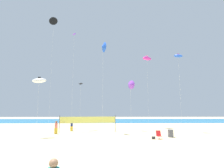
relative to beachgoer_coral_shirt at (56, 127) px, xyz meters
The scene contains 16 objects.
ground_plane 9.91m from the beachgoer_coral_shirt, 53.38° to the right, with size 120.00×120.00×0.00m, color #D1BC89.
ocean_band 28.35m from the beachgoer_coral_shirt, 78.01° to the left, with size 120.00×20.00×0.01m, color #1E6B99.
beachgoer_coral_shirt is the anchor object (origin of this frame).
beachgoer_navy_shirt 3.40m from the beachgoer_coral_shirt, 64.80° to the left, with size 0.35×0.35×1.53m.
folding_beach_chair 13.28m from the beachgoer_coral_shirt, 18.97° to the right, with size 0.52×0.65×0.89m.
trash_barrel 14.63m from the beachgoer_coral_shirt, 12.38° to the right, with size 0.64×0.64×0.87m, color #595960.
volleyball_net 4.46m from the beachgoer_coral_shirt, 23.16° to the left, with size 7.97×1.15×2.40m.
beach_handbag 12.76m from the beachgoer_coral_shirt, 20.77° to the right, with size 0.37×0.18×0.29m, color #2D2D33.
kite_black_delta 21.57m from the beachgoer_coral_shirt, 113.88° to the left, with size 1.67×0.64×21.13m.
kite_black_diamond 7.89m from the beachgoer_coral_shirt, 57.60° to the left, with size 0.62×0.61×7.58m.
kite_violet_diamond 16.04m from the beachgoer_coral_shirt, 80.98° to the left, with size 0.57×0.57×16.61m.
kite_magenta_inflatable 20.11m from the beachgoer_coral_shirt, 29.03° to the left, with size 2.16×1.69×13.30m.
kite_blue_inflatable 20.58m from the beachgoer_coral_shirt, ahead, with size 1.40×1.10×11.70m.
kite_blue_delta 12.92m from the beachgoer_coral_shirt, ahead, with size 0.99×1.51×13.01m.
kite_white_inflatable 6.61m from the beachgoer_coral_shirt, 119.34° to the right, with size 1.78×0.94×7.18m.
kite_violet_delta 12.64m from the beachgoer_coral_shirt, 18.23° to the left, with size 1.23×1.33×7.80m.
Camera 1 is at (1.04, -16.57, 3.24)m, focal length 28.60 mm.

